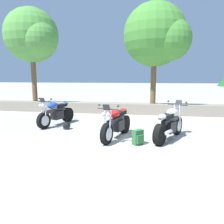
# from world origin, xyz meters

# --- Properties ---
(ground_plane) EXTENTS (120.00, 120.00, 0.00)m
(ground_plane) POSITION_xyz_m (0.00, 0.00, 0.00)
(ground_plane) COLOR #A3A099
(stone_wall) EXTENTS (36.00, 0.80, 0.55)m
(stone_wall) POSITION_xyz_m (0.00, 4.80, 0.28)
(stone_wall) COLOR gray
(stone_wall) RESTS_ON ground
(motorcycle_blue_near_left) EXTENTS (0.89, 2.02, 1.18)m
(motorcycle_blue_near_left) POSITION_xyz_m (-3.89, 1.48, 0.49)
(motorcycle_blue_near_left) COLOR black
(motorcycle_blue_near_left) RESTS_ON ground
(motorcycle_red_centre) EXTENTS (0.84, 2.03, 1.18)m
(motorcycle_red_centre) POSITION_xyz_m (-1.20, 0.02, 0.49)
(motorcycle_red_centre) COLOR black
(motorcycle_red_centre) RESTS_ON ground
(motorcycle_silver_far_right) EXTENTS (1.12, 1.92, 1.18)m
(motorcycle_silver_far_right) POSITION_xyz_m (0.48, 0.20, 0.49)
(motorcycle_silver_far_right) COLOR black
(motorcycle_silver_far_right) RESTS_ON ground
(rider_backpack) EXTENTS (0.35, 0.35, 0.47)m
(rider_backpack) POSITION_xyz_m (-0.48, -0.53, 0.24)
(rider_backpack) COLOR #2D6B38
(rider_backpack) RESTS_ON ground
(rider_helmet) EXTENTS (0.28, 0.28, 0.28)m
(rider_helmet) POSITION_xyz_m (-3.21, 0.88, 0.14)
(rider_helmet) COLOR black
(rider_helmet) RESTS_ON ground
(leafy_tree_far_left) EXTENTS (3.10, 2.95, 5.12)m
(leafy_tree_far_left) POSITION_xyz_m (-6.54, 4.80, 4.12)
(leafy_tree_far_left) COLOR brown
(leafy_tree_far_left) RESTS_ON stone_wall
(leafy_tree_mid_left) EXTENTS (3.31, 3.15, 5.05)m
(leafy_tree_mid_left) POSITION_xyz_m (0.16, 4.81, 3.95)
(leafy_tree_mid_left) COLOR brown
(leafy_tree_mid_left) RESTS_ON stone_wall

